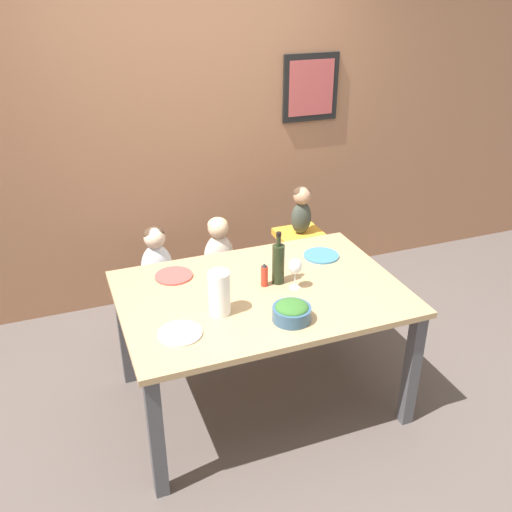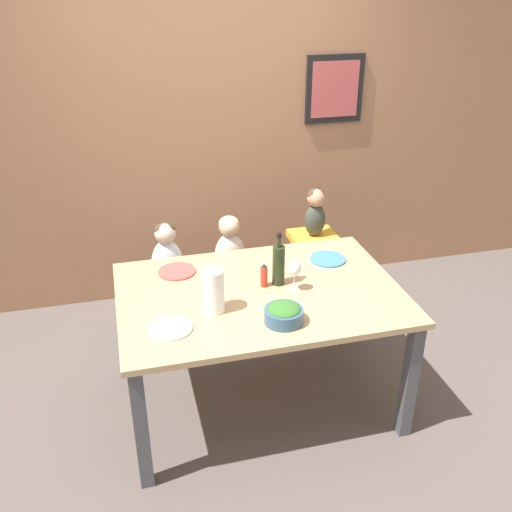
{
  "view_description": "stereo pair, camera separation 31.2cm",
  "coord_description": "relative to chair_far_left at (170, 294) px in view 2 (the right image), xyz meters",
  "views": [
    {
      "loc": [
        -1.0,
        -2.56,
        2.4
      ],
      "look_at": [
        0.0,
        0.08,
        0.96
      ],
      "focal_mm": 40.0,
      "sensor_mm": 36.0,
      "label": 1
    },
    {
      "loc": [
        -0.7,
        -2.65,
        2.4
      ],
      "look_at": [
        0.0,
        0.08,
        0.96
      ],
      "focal_mm": 40.0,
      "sensor_mm": 36.0,
      "label": 2
    }
  ],
  "objects": [
    {
      "name": "chair_far_left",
      "position": [
        0.0,
        0.0,
        0.0
      ],
      "size": [
        0.38,
        0.37,
        0.45
      ],
      "color": "silver",
      "rests_on": "ground_plane"
    },
    {
      "name": "person_child_center",
      "position": [
        0.43,
        0.0,
        0.31
      ],
      "size": [
        0.21,
        0.16,
        0.46
      ],
      "color": "beige",
      "rests_on": "chair_far_center"
    },
    {
      "name": "ground_plane",
      "position": [
        0.44,
        -0.77,
        -0.37
      ],
      "size": [
        14.0,
        14.0,
        0.0
      ],
      "primitive_type": "plane",
      "color": "#564C47"
    },
    {
      "name": "person_baby_right",
      "position": [
        1.04,
        0.0,
        0.53
      ],
      "size": [
        0.15,
        0.13,
        0.35
      ],
      "color": "#3D4238",
      "rests_on": "chair_right_highchair"
    },
    {
      "name": "chair_far_center",
      "position": [
        0.43,
        0.0,
        0.0
      ],
      "size": [
        0.38,
        0.37,
        0.45
      ],
      "color": "silver",
      "rests_on": "ground_plane"
    },
    {
      "name": "dining_table",
      "position": [
        0.44,
        -0.77,
        0.31
      ],
      "size": [
        1.57,
        1.07,
        0.78
      ],
      "color": "tan",
      "rests_on": "ground_plane"
    },
    {
      "name": "paper_towel_roll",
      "position": [
        0.15,
        -0.91,
        0.53
      ],
      "size": [
        0.11,
        0.11,
        0.24
      ],
      "color": "white",
      "rests_on": "dining_table"
    },
    {
      "name": "salad_bowl_large",
      "position": [
        0.48,
        -1.1,
        0.46
      ],
      "size": [
        0.2,
        0.2,
        0.1
      ],
      "color": "#335675",
      "rests_on": "dining_table"
    },
    {
      "name": "wine_glass_near",
      "position": [
        0.63,
        -0.81,
        0.54
      ],
      "size": [
        0.07,
        0.07,
        0.19
      ],
      "color": "white",
      "rests_on": "dining_table"
    },
    {
      "name": "person_child_left",
      "position": [
        -0.0,
        0.0,
        0.31
      ],
      "size": [
        0.21,
        0.16,
        0.46
      ],
      "color": "silver",
      "rests_on": "chair_far_left"
    },
    {
      "name": "dinner_plate_front_left",
      "position": [
        -0.09,
        -1.03,
        0.41
      ],
      "size": [
        0.22,
        0.22,
        0.01
      ],
      "color": "silver",
      "rests_on": "dining_table"
    },
    {
      "name": "dinner_plate_back_left",
      "position": [
        0.02,
        -0.44,
        0.41
      ],
      "size": [
        0.22,
        0.22,
        0.01
      ],
      "color": "#D14C47",
      "rests_on": "dining_table"
    },
    {
      "name": "wall_back",
      "position": [
        0.44,
        0.7,
        0.98
      ],
      "size": [
        10.0,
        0.09,
        2.7
      ],
      "color": "#9E6B4C",
      "rests_on": "ground_plane"
    },
    {
      "name": "condiment_bottle_hot_sauce",
      "position": [
        0.47,
        -0.73,
        0.47
      ],
      "size": [
        0.04,
        0.04,
        0.14
      ],
      "color": "red",
      "rests_on": "dining_table"
    },
    {
      "name": "chair_right_highchair",
      "position": [
        1.04,
        0.0,
        0.16
      ],
      "size": [
        0.32,
        0.31,
        0.7
      ],
      "color": "silver",
      "rests_on": "ground_plane"
    },
    {
      "name": "dinner_plate_back_right",
      "position": [
        0.94,
        -0.51,
        0.41
      ],
      "size": [
        0.22,
        0.22,
        0.01
      ],
      "color": "teal",
      "rests_on": "dining_table"
    },
    {
      "name": "wine_bottle",
      "position": [
        0.56,
        -0.72,
        0.53
      ],
      "size": [
        0.07,
        0.07,
        0.32
      ],
      "color": "#232D19",
      "rests_on": "dining_table"
    }
  ]
}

